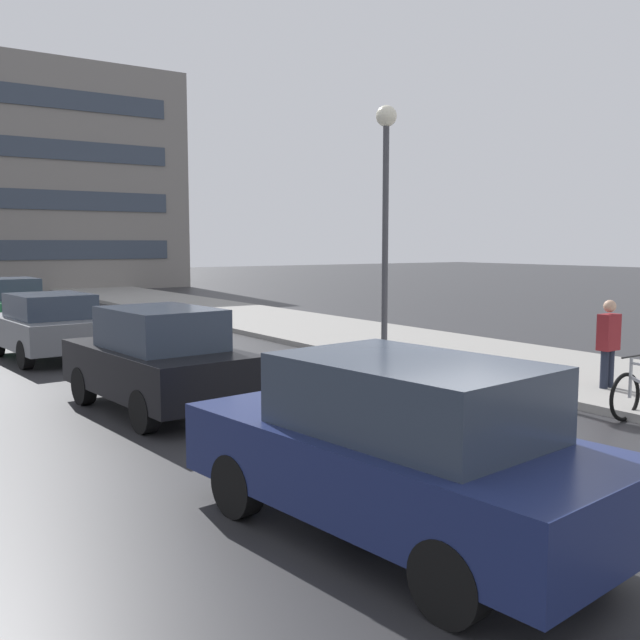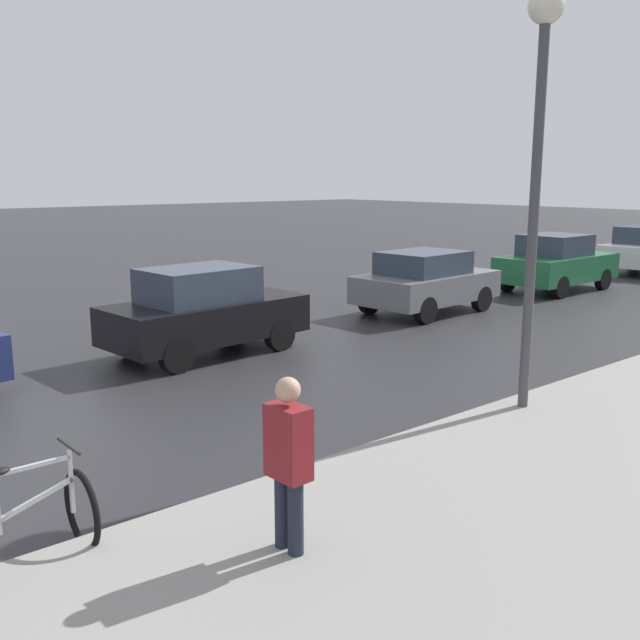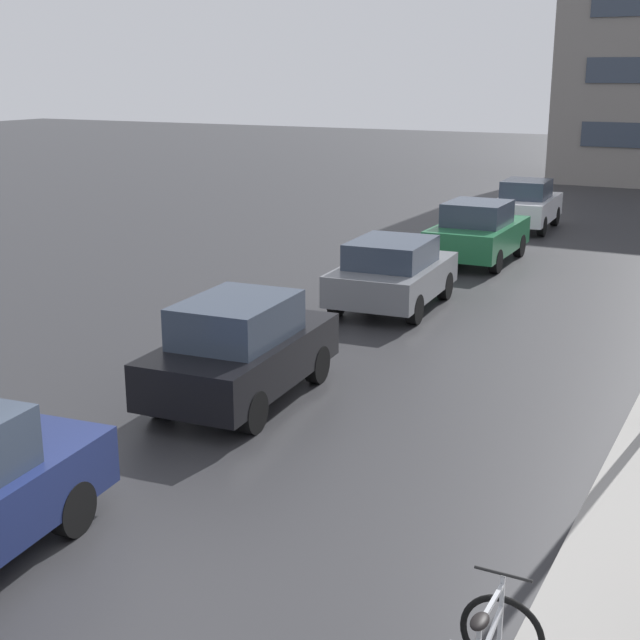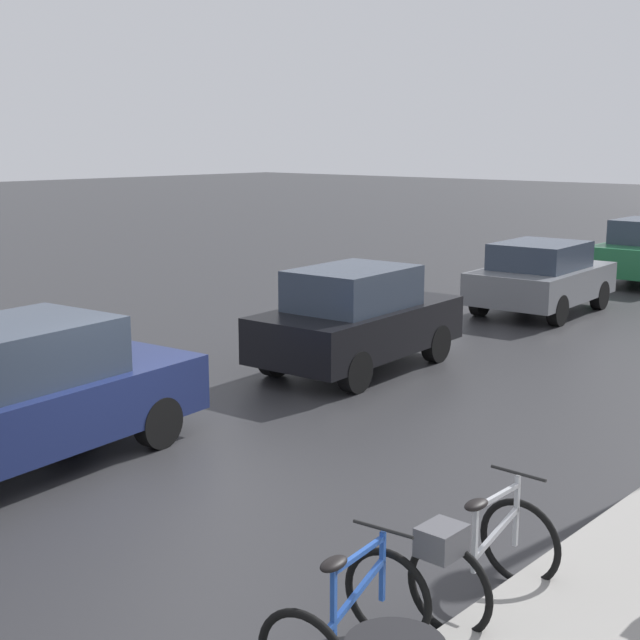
# 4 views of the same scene
# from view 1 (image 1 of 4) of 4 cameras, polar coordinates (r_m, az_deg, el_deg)

# --- Properties ---
(ground_plane) EXTENTS (140.00, 140.00, 0.00)m
(ground_plane) POSITION_cam_1_polar(r_m,az_deg,el_deg) (9.03, 12.47, -11.49)
(ground_plane) COLOR #28282B
(sidewalk_kerb) EXTENTS (4.80, 60.00, 0.14)m
(sidewalk_kerb) POSITION_cam_1_polar(r_m,az_deg,el_deg) (20.26, 3.58, -1.37)
(sidewalk_kerb) COLOR gray
(sidewalk_kerb) RESTS_ON ground
(car_navy) EXTENTS (2.39, 4.51, 1.68)m
(car_navy) POSITION_cam_1_polar(r_m,az_deg,el_deg) (6.68, 6.33, -10.08)
(car_navy) COLOR navy
(car_navy) RESTS_ON ground
(car_black) EXTENTS (2.06, 3.96, 1.69)m
(car_black) POSITION_cam_1_polar(r_m,az_deg,el_deg) (11.83, -12.82, -3.10)
(car_black) COLOR black
(car_black) RESTS_ON ground
(car_grey) EXTENTS (2.22, 3.85, 1.55)m
(car_grey) POSITION_cam_1_polar(r_m,az_deg,el_deg) (17.93, -20.86, -0.40)
(car_grey) COLOR slate
(car_grey) RESTS_ON ground
(car_green) EXTENTS (2.01, 3.96, 1.68)m
(car_green) POSITION_cam_1_polar(r_m,az_deg,el_deg) (23.45, -23.74, 1.01)
(car_green) COLOR #1E6038
(car_green) RESTS_ON ground
(pedestrian) EXTENTS (0.41, 0.26, 1.72)m
(pedestrian) POSITION_cam_1_polar(r_m,az_deg,el_deg) (13.69, 22.07, -1.64)
(pedestrian) COLOR #1E2333
(pedestrian) RESTS_ON ground
(streetlamp) EXTENTS (0.47, 0.47, 5.75)m
(streetlamp) POSITION_cam_1_polar(r_m,az_deg,el_deg) (16.25, 5.28, 10.90)
(streetlamp) COLOR #424247
(streetlamp) RESTS_ON ground
(building_facade_main) EXTENTS (17.00, 8.31, 13.08)m
(building_facade_main) POSITION_cam_1_polar(r_m,az_deg,el_deg) (47.04, -22.24, 10.35)
(building_facade_main) COLOR gray
(building_facade_main) RESTS_ON ground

